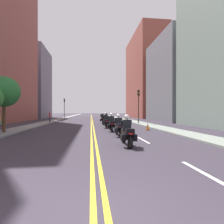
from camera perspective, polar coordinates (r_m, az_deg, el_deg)
The scene contains 21 objects.
ground_plane at distance 50.72m, azimuth -6.61°, elevation -1.85°, with size 264.00×264.00×0.00m, color #312A35.
sidewalk_left at distance 51.20m, azimuth -14.64°, elevation -1.77°, with size 2.05×144.00×0.12m, color gray.
sidewalk_right at distance 51.24m, azimuth 1.42°, elevation -1.76°, with size 2.05×144.00×0.12m, color gray.
centreline_yellow_inner at distance 50.72m, azimuth -6.74°, elevation -1.85°, with size 0.12×132.00×0.01m, color yellow.
centreline_yellow_outer at distance 50.72m, azimuth -6.47°, elevation -1.85°, with size 0.12×132.00×0.01m, color yellow.
lane_dashes_white at distance 31.90m, azimuth -0.98°, elevation -3.03°, with size 0.14×56.40×0.01m.
building_left_1 at distance 38.27m, azimuth -31.79°, elevation 21.09°, with size 6.60×18.00×30.93m.
building_right_1 at distance 36.01m, azimuth 19.96°, elevation 9.68°, with size 7.74×12.77×15.47m.
building_left_2 at distance 53.11m, azimuth -24.78°, elevation 8.27°, with size 8.88×12.04×18.56m.
building_right_2 at distance 54.16m, azimuth 10.40°, elevation 11.00°, with size 7.21×20.23×23.94m.
motorcycle_0 at distance 9.20m, azimuth 4.87°, elevation -6.82°, with size 0.77×2.11×1.62m.
motorcycle_1 at distance 12.75m, azimuth 2.23°, elevation -4.95°, with size 0.77×2.20×1.60m.
motorcycle_2 at distance 15.85m, azimuth -0.24°, elevation -3.92°, with size 0.77×2.17×1.64m.
motorcycle_3 at distance 19.15m, azimuth -1.93°, elevation -3.19°, with size 0.77×2.28×1.65m.
motorcycle_4 at distance 23.10m, azimuth -2.07°, elevation -2.60°, with size 0.77×2.25×1.62m.
motorcycle_5 at distance 26.46m, azimuth -3.12°, elevation -2.22°, with size 0.78×2.25×1.67m.
traffic_cone_0 at distance 17.28m, azimuth 11.40°, elevation -4.51°, with size 0.38×0.38×0.75m.
traffic_light_near at distance 25.39m, azimuth 8.51°, elevation 3.63°, with size 0.28×0.38×4.81m.
traffic_light_far at distance 44.28m, azimuth -15.06°, elevation 2.19°, with size 0.28×0.38×4.87m.
pedestrian_0 at distance 30.46m, azimuth -19.36°, elevation -1.47°, with size 0.26×0.38×1.77m.
street_tree_0 at distance 16.64m, azimuth -31.40°, elevation 5.54°, with size 2.43×2.43×4.58m.
Camera 1 is at (-0.16, -2.69, 1.77)m, focal length 28.47 mm.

